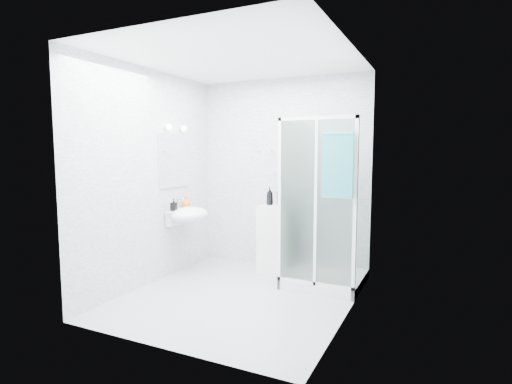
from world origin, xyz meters
The scene contains 12 objects.
room centered at (0.00, 0.00, 1.30)m, with size 2.40×2.60×2.60m.
shower_enclosure centered at (0.67, 0.77, 0.45)m, with size 0.90×0.95×2.00m.
wall_basin centered at (-0.99, 0.45, 0.80)m, with size 0.46×0.56×0.35m.
mirror centered at (-1.19, 0.45, 1.50)m, with size 0.02×0.60×0.70m, color white.
vanity_lights centered at (-1.14, 0.45, 1.92)m, with size 0.10×0.40×0.08m.
wall_hooks centered at (-0.25, 1.26, 1.62)m, with size 0.23×0.06×0.03m.
storage_cabinet centered at (0.02, 1.01, 0.45)m, with size 0.40×0.41×0.91m.
hand_towel centered at (1.00, 0.36, 1.49)m, with size 0.33×0.05×0.70m.
shampoo_bottle_a centered at (-0.07, 1.03, 1.03)m, with size 0.09×0.09×0.24m, color black.
shampoo_bottle_b centered at (0.09, 1.05, 1.04)m, with size 0.12×0.12×0.27m, color #0C154A.
soap_dispenser_orange centered at (-1.11, 0.60, 0.94)m, with size 0.12×0.12×0.16m, color orange.
soap_dispenser_black centered at (-1.09, 0.30, 0.94)m, with size 0.07×0.07×0.15m, color black.
Camera 1 is at (2.02, -3.81, 1.63)m, focal length 28.00 mm.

